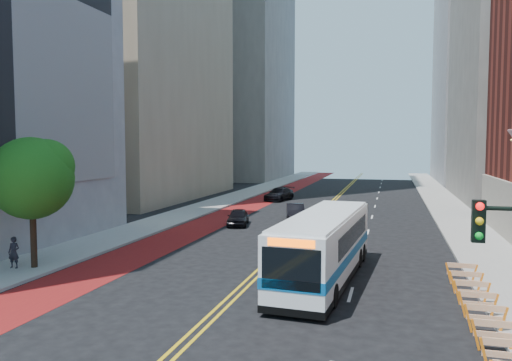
{
  "coord_description": "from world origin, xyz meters",
  "views": [
    {
      "loc": [
        6.41,
        -15.43,
        6.45
      ],
      "look_at": [
        0.02,
        8.0,
        4.71
      ],
      "focal_mm": 35.0,
      "sensor_mm": 36.0,
      "label": 1
    }
  ],
  "objects_px": {
    "car_a": "(238,217)",
    "car_c": "(279,194)",
    "street_tree": "(33,175)",
    "transit_bus": "(325,245)",
    "car_b": "(295,212)",
    "pedestrian": "(14,252)"
  },
  "relations": [
    {
      "from": "car_a",
      "to": "car_c",
      "type": "relative_size",
      "value": 0.76
    },
    {
      "from": "street_tree",
      "to": "car_c",
      "type": "height_order",
      "value": "street_tree"
    },
    {
      "from": "transit_bus",
      "to": "street_tree",
      "type": "bearing_deg",
      "value": -168.06
    },
    {
      "from": "car_b",
      "to": "car_c",
      "type": "relative_size",
      "value": 0.84
    },
    {
      "from": "street_tree",
      "to": "car_c",
      "type": "relative_size",
      "value": 1.32
    },
    {
      "from": "street_tree",
      "to": "car_c",
      "type": "xyz_separation_m",
      "value": [
        5.12,
        34.74,
        -4.18
      ]
    },
    {
      "from": "transit_bus",
      "to": "car_a",
      "type": "xyz_separation_m",
      "value": [
        -8.83,
        14.45,
        -1.02
      ]
    },
    {
      "from": "car_b",
      "to": "street_tree",
      "type": "bearing_deg",
      "value": -128.82
    },
    {
      "from": "transit_bus",
      "to": "car_a",
      "type": "distance_m",
      "value": 16.96
    },
    {
      "from": "car_c",
      "to": "street_tree",
      "type": "bearing_deg",
      "value": -86.11
    },
    {
      "from": "pedestrian",
      "to": "car_c",
      "type": "bearing_deg",
      "value": 72.28
    },
    {
      "from": "car_c",
      "to": "pedestrian",
      "type": "height_order",
      "value": "pedestrian"
    },
    {
      "from": "transit_bus",
      "to": "pedestrian",
      "type": "height_order",
      "value": "transit_bus"
    },
    {
      "from": "street_tree",
      "to": "pedestrian",
      "type": "xyz_separation_m",
      "value": [
        -0.92,
        -0.48,
        -3.96
      ]
    },
    {
      "from": "car_b",
      "to": "pedestrian",
      "type": "relative_size",
      "value": 2.63
    },
    {
      "from": "car_a",
      "to": "car_c",
      "type": "bearing_deg",
      "value": 80.54
    },
    {
      "from": "transit_bus",
      "to": "car_b",
      "type": "height_order",
      "value": "transit_bus"
    },
    {
      "from": "street_tree",
      "to": "pedestrian",
      "type": "relative_size",
      "value": 4.16
    },
    {
      "from": "car_a",
      "to": "street_tree",
      "type": "bearing_deg",
      "value": -121.28
    },
    {
      "from": "transit_bus",
      "to": "car_a",
      "type": "relative_size",
      "value": 3.06
    },
    {
      "from": "car_b",
      "to": "pedestrian",
      "type": "bearing_deg",
      "value": -130.34
    },
    {
      "from": "street_tree",
      "to": "car_b",
      "type": "relative_size",
      "value": 1.58
    }
  ]
}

